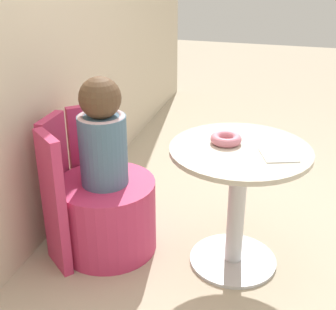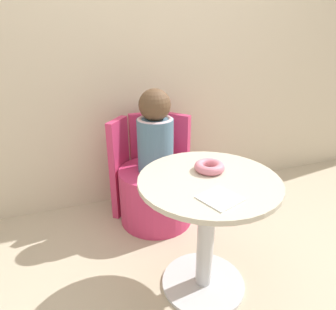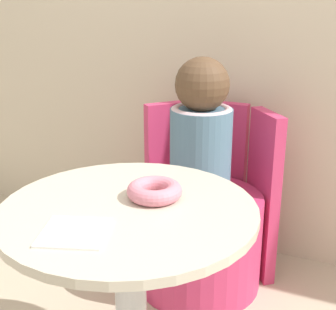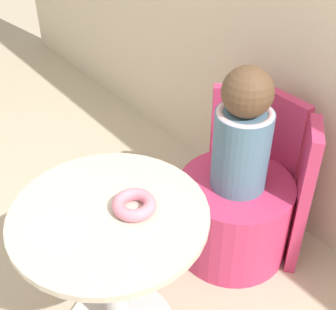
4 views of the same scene
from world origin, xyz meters
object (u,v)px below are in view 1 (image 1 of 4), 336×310
object	(u,v)px
donut	(226,139)
tub_chair	(107,215)
round_table	(238,186)
child_figure	(102,134)

from	to	relation	value
donut	tub_chair	bearing A→B (deg)	98.54
round_table	donut	xyz separation A→B (m)	(0.04, 0.08, 0.23)
round_table	tub_chair	size ratio (longest dim) A/B	1.30
round_table	donut	distance (m)	0.25
tub_chair	child_figure	distance (m)	0.48
round_table	tub_chair	bearing A→B (deg)	94.31
round_table	donut	bearing A→B (deg)	62.98
child_figure	donut	bearing A→B (deg)	-81.46
child_figure	round_table	bearing A→B (deg)	-85.69
donut	round_table	bearing A→B (deg)	-117.02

